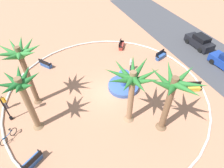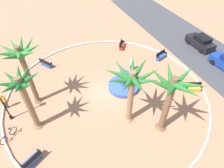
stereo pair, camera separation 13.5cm
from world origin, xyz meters
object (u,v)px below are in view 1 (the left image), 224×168
object	(u,v)px
fountain	(123,86)
person_cyclist_helmet	(4,102)
palm_tree_far_side	(172,92)
person_cyclist_photo	(131,64)
lamppost	(0,99)
bench_west	(193,88)
palm_tree_by_curb	(21,59)
bench_east	(121,46)
bench_southeast	(46,64)
parked_car_leftmost	(200,41)
palm_tree_near_fountain	(132,83)
bench_north	(33,161)
bench_southwest	(161,56)
palm_tree_mid_plaza	(23,92)
bicycle_red_frame	(9,136)

from	to	relation	value
fountain	person_cyclist_helmet	size ratio (longest dim) A/B	1.90
palm_tree_far_side	person_cyclist_photo	size ratio (longest dim) A/B	3.69
palm_tree_far_side	person_cyclist_photo	distance (m)	8.93
person_cyclist_photo	lamppost	bearing A→B (deg)	-81.47
bench_west	person_cyclist_helmet	world-z (taller)	person_cyclist_helmet
palm_tree_by_curb	bench_east	size ratio (longest dim) A/B	4.09
bench_southeast	parked_car_leftmost	xyz separation A→B (m)	(3.81, 19.87, 0.43)
bench_east	person_cyclist_photo	world-z (taller)	person_cyclist_photo
lamppost	palm_tree_near_fountain	bearing A→B (deg)	66.49
palm_tree_near_fountain	bench_north	world-z (taller)	palm_tree_near_fountain
parked_car_leftmost	bench_north	bearing A→B (deg)	-70.96
bench_east	person_cyclist_photo	bearing A→B (deg)	-12.83
palm_tree_near_fountain	fountain	bearing A→B (deg)	160.65
fountain	person_cyclist_helmet	bearing A→B (deg)	-99.34
palm_tree_near_fountain	bench_east	world-z (taller)	palm_tree_near_fountain
bench_southwest	person_cyclist_helmet	size ratio (longest dim) A/B	0.99
palm_tree_far_side	bench_north	world-z (taller)	palm_tree_far_side
palm_tree_near_fountain	lamppost	distance (m)	10.77
bench_southeast	bench_east	bearing A→B (deg)	90.68
bench_east	palm_tree_mid_plaza	bearing A→B (deg)	-54.92
bench_west	palm_tree_far_side	bearing A→B (deg)	-65.41
bench_north	person_cyclist_helmet	xyz separation A→B (m)	(-6.54, -1.64, 0.61)
parked_car_leftmost	bench_southwest	bearing A→B (deg)	-87.57
palm_tree_far_side	bench_east	bearing A→B (deg)	169.85
person_cyclist_helmet	bench_west	bearing A→B (deg)	74.10
fountain	person_cyclist_helmet	world-z (taller)	fountain
bench_west	palm_tree_near_fountain	bearing A→B (deg)	-85.26
fountain	parked_car_leftmost	bearing A→B (deg)	103.78
palm_tree_by_curb	bench_west	size ratio (longest dim) A/B	3.89
person_cyclist_photo	palm_tree_far_side	bearing A→B (deg)	-8.56
palm_tree_near_fountain	palm_tree_mid_plaza	xyz separation A→B (m)	(-2.46, -7.61, -0.16)
bench_north	palm_tree_by_curb	bearing A→B (deg)	169.38
palm_tree_mid_plaza	palm_tree_far_side	xyz separation A→B (m)	(4.37, 9.81, 0.09)
palm_tree_near_fountain	person_cyclist_helmet	size ratio (longest dim) A/B	3.42
palm_tree_far_side	lamppost	xyz separation A→B (m)	(-6.15, -11.94, -1.74)
bench_east	palm_tree_far_side	bearing A→B (deg)	-10.15
palm_tree_near_fountain	bench_west	bearing A→B (deg)	94.74
bench_southeast	bench_north	bearing A→B (deg)	-13.86
bench_west	bench_north	world-z (taller)	same
bench_east	bench_southwest	bearing A→B (deg)	39.65
palm_tree_by_curb	bench_southwest	xyz separation A→B (m)	(-1.29, 15.22, -4.75)
person_cyclist_helmet	palm_tree_by_curb	bearing A→B (deg)	84.91
palm_tree_near_fountain	bench_southeast	bearing A→B (deg)	-152.95
palm_tree_near_fountain	palm_tree_far_side	size ratio (longest dim) A/B	0.97
palm_tree_mid_plaza	lamppost	world-z (taller)	palm_tree_mid_plaza
fountain	parked_car_leftmost	xyz separation A→B (m)	(-3.18, 12.98, 0.47)
palm_tree_far_side	bench_north	distance (m)	11.42
bench_west	bicycle_red_frame	bearing A→B (deg)	-94.80
bench_southeast	person_cyclist_helmet	size ratio (longest dim) A/B	0.94
bench_east	bench_southwest	size ratio (longest dim) A/B	0.95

